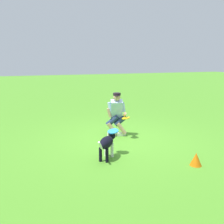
{
  "coord_description": "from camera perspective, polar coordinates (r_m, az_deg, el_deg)",
  "views": [
    {
      "loc": [
        2.67,
        6.45,
        2.26
      ],
      "look_at": [
        0.4,
        0.33,
        0.9
      ],
      "focal_mm": 41.39,
      "sensor_mm": 36.0,
      "label": 1
    }
  ],
  "objects": [
    {
      "name": "frisbee_held",
      "position": [
        7.28,
        3.07,
        -1.34
      ],
      "size": [
        0.25,
        0.25,
        0.07
      ],
      "primitive_type": "cylinder",
      "rotation": [
        -0.15,
        0.07,
        4.82
      ],
      "color": "yellow",
      "rests_on": "person"
    },
    {
      "name": "ground_plane",
      "position": [
        7.33,
        2.08,
        -6.19
      ],
      "size": [
        60.0,
        60.0,
        0.0
      ],
      "primitive_type": "plane",
      "color": "#539E2B"
    },
    {
      "name": "person",
      "position": [
        7.54,
        1.02,
        -0.2
      ],
      "size": [
        0.66,
        0.67,
        1.29
      ],
      "rotation": [
        0.0,
        0.0,
        1.27
      ],
      "color": "silver",
      "rests_on": "ground_plane"
    },
    {
      "name": "dog",
      "position": [
        5.92,
        -1.08,
        -6.79
      ],
      "size": [
        0.68,
        0.81,
        0.56
      ],
      "rotation": [
        0.0,
        0.0,
        4.03
      ],
      "color": "black",
      "rests_on": "ground_plane"
    },
    {
      "name": "training_cone",
      "position": [
        5.9,
        18.06,
        -9.89
      ],
      "size": [
        0.25,
        0.25,
        0.28
      ],
      "primitive_type": "cone",
      "color": "orange",
      "rests_on": "ground_plane"
    },
    {
      "name": "frisbee_flying",
      "position": [
        6.09,
        0.24,
        -4.26
      ],
      "size": [
        0.35,
        0.35,
        0.08
      ],
      "primitive_type": "cylinder",
      "rotation": [
        0.23,
        0.01,
        2.06
      ],
      "color": "#2D96E9"
    }
  ]
}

